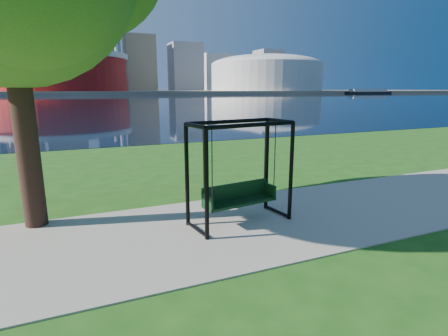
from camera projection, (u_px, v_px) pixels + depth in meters
ground at (214, 221)px, 8.21m from camera, size 900.00×900.00×0.00m
path at (222, 228)px, 7.76m from camera, size 120.00×4.00×0.03m
river at (84, 100)px, 99.83m from camera, size 900.00×180.00×0.02m
far_bank at (77, 92)px, 282.86m from camera, size 900.00×228.00×2.00m
stadium at (58, 70)px, 212.36m from camera, size 83.00×83.00×32.00m
arena at (266, 72)px, 267.13m from camera, size 84.00×84.00×26.56m
skyline at (67, 48)px, 285.58m from camera, size 392.00×66.00×96.50m
swing at (240, 175)px, 7.85m from camera, size 2.41×1.31×2.35m
barge at (368, 92)px, 246.98m from camera, size 33.18×14.51×3.21m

